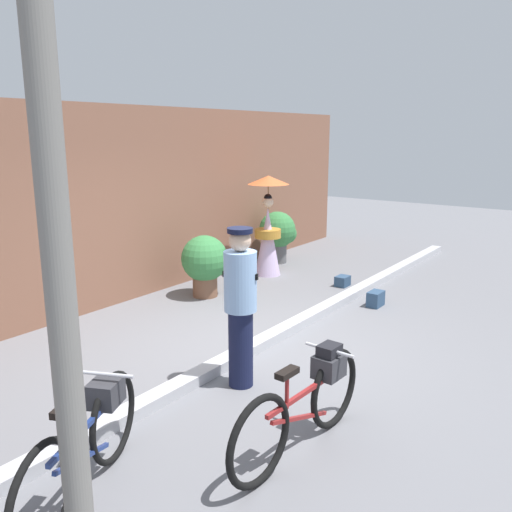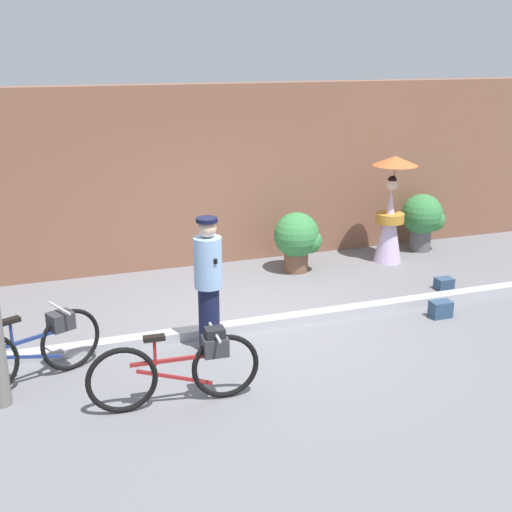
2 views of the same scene
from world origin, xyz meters
The scene contains 11 objects.
ground_plane centered at (0.00, 0.00, 0.00)m, with size 30.00×30.00×0.00m, color slate.
building_wall centered at (0.00, 3.03, 1.52)m, with size 14.00×0.40×3.04m, color brown.
sidewalk_curb centered at (0.00, 0.00, 0.06)m, with size 14.00×0.20×0.12m, color #B2B2B7.
bicycle_near_officer centered at (-1.43, -1.58, 0.43)m, with size 1.82×0.48×0.83m.
bicycle_far_side centered at (-2.87, -0.57, 0.43)m, with size 1.60×0.78×0.84m.
person_officer centered at (-0.82, -0.42, 0.91)m, with size 0.34×0.38×1.70m.
person_with_parasol centered at (3.08, 1.95, 0.92)m, with size 0.77×0.77×1.86m.
potted_plant_by_door centered at (1.37, 1.97, 0.58)m, with size 0.78×0.76×1.01m.
potted_plant_small centered at (4.00, 2.32, 0.62)m, with size 0.77×0.75×1.06m.
backpack_on_pavement centered at (2.50, -0.50, 0.12)m, with size 0.30×0.19×0.23m.
backpack_spare centered at (3.20, 0.42, 0.09)m, with size 0.26×0.20×0.18m.
Camera 2 is at (-2.70, -7.56, 3.60)m, focal length 45.47 mm.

